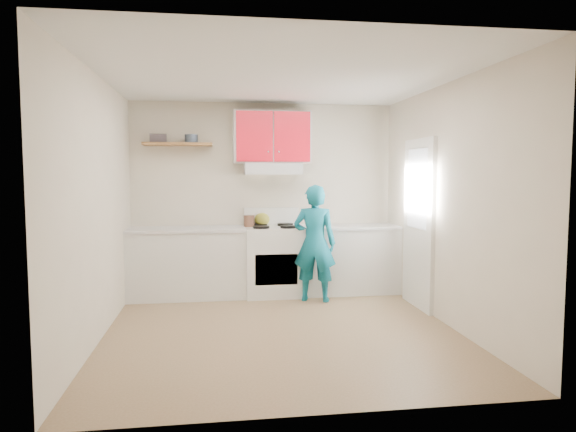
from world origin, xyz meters
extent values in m
plane|color=brown|center=(0.00, 0.00, 0.00)|extent=(3.80, 3.80, 0.00)
cube|color=white|center=(0.00, 0.00, 2.60)|extent=(3.60, 3.80, 0.04)
cube|color=beige|center=(0.00, 1.90, 1.30)|extent=(3.60, 0.04, 2.60)
cube|color=beige|center=(0.00, -1.90, 1.30)|extent=(3.60, 0.04, 2.60)
cube|color=beige|center=(-1.80, 0.00, 1.30)|extent=(0.04, 3.80, 2.60)
cube|color=beige|center=(1.80, 0.00, 1.30)|extent=(0.04, 3.80, 2.60)
cube|color=white|center=(1.78, 0.70, 1.02)|extent=(0.05, 0.85, 2.05)
cube|color=white|center=(1.75, 0.70, 1.45)|extent=(0.01, 0.55, 0.95)
cube|color=silver|center=(-1.04, 1.60, 0.45)|extent=(1.52, 0.60, 0.90)
cube|color=silver|center=(1.14, 1.60, 0.45)|extent=(1.32, 0.60, 0.90)
cube|color=white|center=(0.10, 1.57, 0.46)|extent=(0.76, 0.65, 0.92)
cube|color=silver|center=(0.10, 1.68, 1.70)|extent=(0.76, 0.44, 0.15)
cube|color=red|center=(0.10, 1.73, 2.12)|extent=(1.02, 0.33, 0.70)
cube|color=brown|center=(-1.15, 1.75, 2.02)|extent=(0.90, 0.30, 0.04)
cube|color=#3D363C|center=(-1.40, 1.75, 2.09)|extent=(0.23, 0.17, 0.11)
cylinder|color=#333D4C|center=(-0.97, 1.71, 2.09)|extent=(0.19, 0.19, 0.11)
ellipsoid|color=olive|center=(-0.04, 1.73, 1.01)|extent=(0.27, 0.27, 0.18)
cylinder|color=#4B2E20|center=(-0.22, 1.66, 0.99)|extent=(0.15, 0.15, 0.17)
cube|color=olive|center=(0.95, 1.52, 0.91)|extent=(0.28, 0.21, 0.02)
cube|color=red|center=(1.53, 1.57, 0.90)|extent=(0.34, 0.31, 0.01)
imported|color=#0D6176|center=(0.58, 1.17, 0.75)|extent=(0.63, 0.51, 1.49)
camera|label=1|loc=(-0.66, -5.14, 1.63)|focal=31.65mm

